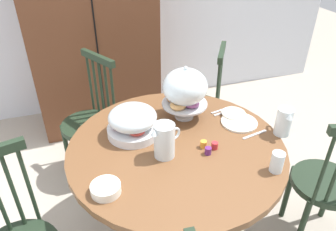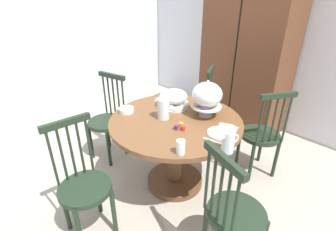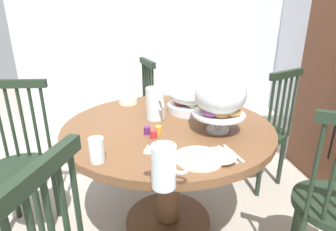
{
  "view_description": "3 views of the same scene",
  "coord_description": "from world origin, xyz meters",
  "px_view_note": "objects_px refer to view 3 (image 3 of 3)",
  "views": [
    {
      "loc": [
        -0.55,
        -1.4,
        1.83
      ],
      "look_at": [
        -0.07,
        0.08,
        0.84
      ],
      "focal_mm": 34.45,
      "sensor_mm": 36.0,
      "label": 1
    },
    {
      "loc": [
        1.34,
        -1.51,
        1.8
      ],
      "look_at": [
        -0.17,
        -0.07,
        0.74
      ],
      "focal_mm": 26.92,
      "sensor_mm": 36.0,
      "label": 2
    },
    {
      "loc": [
        1.39,
        -0.24,
        1.33
      ],
      "look_at": [
        -0.07,
        -0.07,
        0.79
      ],
      "focal_mm": 29.13,
      "sensor_mm": 36.0,
      "label": 3
    }
  ],
  "objects_px": {
    "windsor_chair_far_side": "(336,208)",
    "china_plate_large": "(199,158)",
    "windsor_chair_near_window": "(134,118)",
    "windsor_chair_host_seat": "(262,133)",
    "fruit_platter_covered": "(191,99)",
    "cereal_bowl": "(128,100)",
    "windsor_chair_by_cabinet": "(21,168)",
    "pastry_stand_with_dome": "(220,96)",
    "dining_table": "(168,156)",
    "orange_juice_pitcher": "(155,105)",
    "milk_pitcher": "(164,168)",
    "drinking_glass": "(97,150)",
    "china_plate_small": "(219,156)"
  },
  "relations": [
    {
      "from": "dining_table",
      "to": "milk_pitcher",
      "type": "distance_m",
      "value": 0.68
    },
    {
      "from": "dining_table",
      "to": "windsor_chair_far_side",
      "type": "height_order",
      "value": "windsor_chair_far_side"
    },
    {
      "from": "china_plate_small",
      "to": "cereal_bowl",
      "type": "xyz_separation_m",
      "value": [
        -0.87,
        -0.41,
        0.01
      ]
    },
    {
      "from": "windsor_chair_far_side",
      "to": "china_plate_small",
      "type": "bearing_deg",
      "value": -93.82
    },
    {
      "from": "windsor_chair_by_cabinet",
      "to": "pastry_stand_with_dome",
      "type": "xyz_separation_m",
      "value": [
        0.23,
        1.15,
        0.48
      ]
    },
    {
      "from": "windsor_chair_near_window",
      "to": "windsor_chair_host_seat",
      "type": "bearing_deg",
      "value": 65.14
    },
    {
      "from": "dining_table",
      "to": "drinking_glass",
      "type": "distance_m",
      "value": 0.6
    },
    {
      "from": "windsor_chair_host_seat",
      "to": "orange_juice_pitcher",
      "type": "xyz_separation_m",
      "value": [
        0.32,
        -0.87,
        0.37
      ]
    },
    {
      "from": "fruit_platter_covered",
      "to": "cereal_bowl",
      "type": "bearing_deg",
      "value": -118.48
    },
    {
      "from": "fruit_platter_covered",
      "to": "orange_juice_pitcher",
      "type": "height_order",
      "value": "orange_juice_pitcher"
    },
    {
      "from": "windsor_chair_host_seat",
      "to": "cereal_bowl",
      "type": "xyz_separation_m",
      "value": [
        -0.01,
        -1.04,
        0.31
      ]
    },
    {
      "from": "milk_pitcher",
      "to": "drinking_glass",
      "type": "distance_m",
      "value": 0.34
    },
    {
      "from": "china_plate_large",
      "to": "drinking_glass",
      "type": "height_order",
      "value": "drinking_glass"
    },
    {
      "from": "orange_juice_pitcher",
      "to": "fruit_platter_covered",
      "type": "bearing_deg",
      "value": 115.3
    },
    {
      "from": "orange_juice_pitcher",
      "to": "milk_pitcher",
      "type": "relative_size",
      "value": 1.12
    },
    {
      "from": "windsor_chair_far_side",
      "to": "milk_pitcher",
      "type": "xyz_separation_m",
      "value": [
        0.13,
        -0.85,
        0.36
      ]
    },
    {
      "from": "pastry_stand_with_dome",
      "to": "china_plate_large",
      "type": "bearing_deg",
      "value": -30.45
    },
    {
      "from": "windsor_chair_by_cabinet",
      "to": "windsor_chair_far_side",
      "type": "relative_size",
      "value": 1.0
    },
    {
      "from": "windsor_chair_far_side",
      "to": "china_plate_large",
      "type": "bearing_deg",
      "value": -93.94
    },
    {
      "from": "china_plate_large",
      "to": "windsor_chair_near_window",
      "type": "bearing_deg",
      "value": -167.74
    },
    {
      "from": "milk_pitcher",
      "to": "china_plate_small",
      "type": "distance_m",
      "value": 0.32
    },
    {
      "from": "dining_table",
      "to": "orange_juice_pitcher",
      "type": "xyz_separation_m",
      "value": [
        -0.09,
        -0.07,
        0.3
      ]
    },
    {
      "from": "pastry_stand_with_dome",
      "to": "fruit_platter_covered",
      "type": "xyz_separation_m",
      "value": [
        -0.34,
        -0.08,
        -0.11
      ]
    },
    {
      "from": "windsor_chair_host_seat",
      "to": "orange_juice_pitcher",
      "type": "height_order",
      "value": "windsor_chair_host_seat"
    },
    {
      "from": "pastry_stand_with_dome",
      "to": "drinking_glass",
      "type": "distance_m",
      "value": 0.68
    },
    {
      "from": "windsor_chair_near_window",
      "to": "cereal_bowl",
      "type": "relative_size",
      "value": 6.96
    },
    {
      "from": "windsor_chair_far_side",
      "to": "windsor_chair_host_seat",
      "type": "xyz_separation_m",
      "value": [
        -0.89,
        0.04,
        0.0
      ]
    },
    {
      "from": "windsor_chair_near_window",
      "to": "cereal_bowl",
      "type": "bearing_deg",
      "value": -4.49
    },
    {
      "from": "windsor_chair_near_window",
      "to": "china_plate_small",
      "type": "xyz_separation_m",
      "value": [
        1.32,
        0.37,
        0.3
      ]
    },
    {
      "from": "windsor_chair_far_side",
      "to": "orange_juice_pitcher",
      "type": "relative_size",
      "value": 5.06
    },
    {
      "from": "windsor_chair_by_cabinet",
      "to": "fruit_platter_covered",
      "type": "distance_m",
      "value": 1.14
    },
    {
      "from": "windsor_chair_by_cabinet",
      "to": "orange_juice_pitcher",
      "type": "xyz_separation_m",
      "value": [
        -0.0,
        0.83,
        0.37
      ]
    },
    {
      "from": "windsor_chair_by_cabinet",
      "to": "china_plate_large",
      "type": "bearing_deg",
      "value": 62.03
    },
    {
      "from": "windsor_chair_near_window",
      "to": "orange_juice_pitcher",
      "type": "height_order",
      "value": "windsor_chair_near_window"
    },
    {
      "from": "fruit_platter_covered",
      "to": "windsor_chair_far_side",
      "type": "bearing_deg",
      "value": 40.84
    },
    {
      "from": "windsor_chair_by_cabinet",
      "to": "china_plate_large",
      "type": "xyz_separation_m",
      "value": [
        0.52,
        0.98,
        0.29
      ]
    },
    {
      "from": "china_plate_large",
      "to": "milk_pitcher",
      "type": "bearing_deg",
      "value": -43.49
    },
    {
      "from": "windsor_chair_near_window",
      "to": "orange_juice_pitcher",
      "type": "distance_m",
      "value": 0.88
    },
    {
      "from": "orange_juice_pitcher",
      "to": "milk_pitcher",
      "type": "distance_m",
      "value": 0.7
    },
    {
      "from": "windsor_chair_near_window",
      "to": "windsor_chair_by_cabinet",
      "type": "xyz_separation_m",
      "value": [
        0.79,
        -0.7,
        0.0
      ]
    },
    {
      "from": "dining_table",
      "to": "windsor_chair_far_side",
      "type": "xyz_separation_m",
      "value": [
        0.48,
        0.76,
        -0.08
      ]
    },
    {
      "from": "pastry_stand_with_dome",
      "to": "orange_juice_pitcher",
      "type": "distance_m",
      "value": 0.41
    },
    {
      "from": "dining_table",
      "to": "china_plate_large",
      "type": "bearing_deg",
      "value": 10.77
    },
    {
      "from": "windsor_chair_near_window",
      "to": "milk_pitcher",
      "type": "xyz_separation_m",
      "value": [
        1.49,
        0.11,
        0.36
      ]
    },
    {
      "from": "windsor_chair_near_window",
      "to": "windsor_chair_far_side",
      "type": "distance_m",
      "value": 1.67
    },
    {
      "from": "windsor_chair_far_side",
      "to": "fruit_platter_covered",
      "type": "xyz_separation_m",
      "value": [
        -0.68,
        -0.59,
        0.37
      ]
    },
    {
      "from": "windsor_chair_far_side",
      "to": "pastry_stand_with_dome",
      "type": "distance_m",
      "value": 0.78
    },
    {
      "from": "dining_table",
      "to": "pastry_stand_with_dome",
      "type": "bearing_deg",
      "value": 61.15
    },
    {
      "from": "milk_pitcher",
      "to": "windsor_chair_host_seat",
      "type": "bearing_deg",
      "value": 139.11
    },
    {
      "from": "pastry_stand_with_dome",
      "to": "orange_juice_pitcher",
      "type": "height_order",
      "value": "pastry_stand_with_dome"
    }
  ]
}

